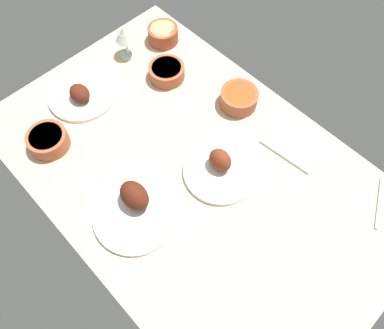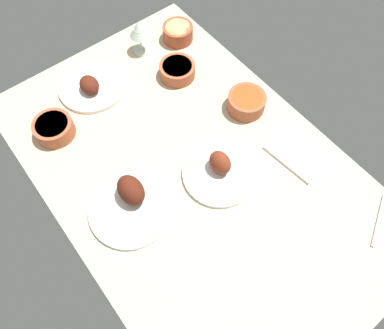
{
  "view_description": "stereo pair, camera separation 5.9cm",
  "coord_description": "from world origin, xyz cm",
  "px_view_note": "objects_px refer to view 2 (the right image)",
  "views": [
    {
      "loc": [
        -42.19,
        40.71,
        114.05
      ],
      "look_at": [
        0.0,
        0.0,
        6.0
      ],
      "focal_mm": 34.51,
      "sensor_mm": 36.0,
      "label": 1
    },
    {
      "loc": [
        -46.04,
        36.3,
        114.05
      ],
      "look_at": [
        0.0,
        0.0,
        6.0
      ],
      "focal_mm": 34.51,
      "sensor_mm": 36.0,
      "label": 2
    }
  ],
  "objects_px": {
    "plate_center_main": "(131,202)",
    "plate_near_viewer": "(92,86)",
    "plate_far_side": "(219,170)",
    "bowl_sauce": "(54,128)",
    "bowl_onions": "(177,70)",
    "bowl_pasta": "(178,32)",
    "wine_glass": "(139,31)",
    "fork_loose": "(379,220)",
    "bowl_soup": "(246,102)",
    "folded_napkin": "(296,155)"
  },
  "relations": [
    {
      "from": "bowl_sauce",
      "to": "bowl_pasta",
      "type": "distance_m",
      "value": 0.63
    },
    {
      "from": "bowl_soup",
      "to": "bowl_pasta",
      "type": "height_order",
      "value": "same"
    },
    {
      "from": "plate_near_viewer",
      "to": "wine_glass",
      "type": "relative_size",
      "value": 1.83
    },
    {
      "from": "plate_far_side",
      "to": "folded_napkin",
      "type": "xyz_separation_m",
      "value": [
        -0.11,
        -0.25,
        -0.02
      ]
    },
    {
      "from": "bowl_pasta",
      "to": "plate_far_side",
      "type": "bearing_deg",
      "value": 155.03
    },
    {
      "from": "plate_center_main",
      "to": "plate_near_viewer",
      "type": "height_order",
      "value": "plate_center_main"
    },
    {
      "from": "bowl_sauce",
      "to": "bowl_soup",
      "type": "height_order",
      "value": "bowl_soup"
    },
    {
      "from": "plate_near_viewer",
      "to": "folded_napkin",
      "type": "height_order",
      "value": "plate_near_viewer"
    },
    {
      "from": "wine_glass",
      "to": "fork_loose",
      "type": "relative_size",
      "value": 0.74
    },
    {
      "from": "bowl_sauce",
      "to": "fork_loose",
      "type": "bearing_deg",
      "value": -145.24
    },
    {
      "from": "bowl_pasta",
      "to": "fork_loose",
      "type": "xyz_separation_m",
      "value": [
        -1.02,
        -0.01,
        -0.03
      ]
    },
    {
      "from": "bowl_sauce",
      "to": "wine_glass",
      "type": "xyz_separation_m",
      "value": [
        0.15,
        -0.47,
        0.07
      ]
    },
    {
      "from": "bowl_onions",
      "to": "bowl_pasta",
      "type": "distance_m",
      "value": 0.2
    },
    {
      "from": "plate_center_main",
      "to": "bowl_sauce",
      "type": "bearing_deg",
      "value": 8.16
    },
    {
      "from": "plate_center_main",
      "to": "plate_near_viewer",
      "type": "distance_m",
      "value": 0.52
    },
    {
      "from": "plate_center_main",
      "to": "fork_loose",
      "type": "distance_m",
      "value": 0.78
    },
    {
      "from": "plate_near_viewer",
      "to": "bowl_onions",
      "type": "xyz_separation_m",
      "value": [
        -0.15,
        -0.3,
        0.01
      ]
    },
    {
      "from": "bowl_pasta",
      "to": "wine_glass",
      "type": "xyz_separation_m",
      "value": [
        0.04,
        0.15,
        0.07
      ]
    },
    {
      "from": "plate_near_viewer",
      "to": "bowl_pasta",
      "type": "relative_size",
      "value": 2.08
    },
    {
      "from": "folded_napkin",
      "to": "wine_glass",
      "type": "bearing_deg",
      "value": 10.3
    },
    {
      "from": "plate_center_main",
      "to": "folded_napkin",
      "type": "bearing_deg",
      "value": -109.68
    },
    {
      "from": "plate_far_side",
      "to": "wine_glass",
      "type": "height_order",
      "value": "wine_glass"
    },
    {
      "from": "bowl_pasta",
      "to": "wine_glass",
      "type": "height_order",
      "value": "wine_glass"
    },
    {
      "from": "plate_far_side",
      "to": "folded_napkin",
      "type": "distance_m",
      "value": 0.28
    },
    {
      "from": "wine_glass",
      "to": "plate_far_side",
      "type": "bearing_deg",
      "value": 169.31
    },
    {
      "from": "plate_far_side",
      "to": "bowl_sauce",
      "type": "bearing_deg",
      "value": 36.1
    },
    {
      "from": "bowl_soup",
      "to": "plate_center_main",
      "type": "bearing_deg",
      "value": 96.79
    },
    {
      "from": "plate_far_side",
      "to": "plate_near_viewer",
      "type": "relative_size",
      "value": 0.96
    },
    {
      "from": "plate_near_viewer",
      "to": "bowl_onions",
      "type": "relative_size",
      "value": 1.86
    },
    {
      "from": "bowl_sauce",
      "to": "folded_napkin",
      "type": "xyz_separation_m",
      "value": [
        -0.59,
        -0.6,
        -0.03
      ]
    },
    {
      "from": "plate_near_viewer",
      "to": "folded_napkin",
      "type": "bearing_deg",
      "value": -149.99
    },
    {
      "from": "bowl_soup",
      "to": "fork_loose",
      "type": "distance_m",
      "value": 0.59
    },
    {
      "from": "folded_napkin",
      "to": "bowl_sauce",
      "type": "bearing_deg",
      "value": 45.53
    },
    {
      "from": "folded_napkin",
      "to": "bowl_soup",
      "type": "bearing_deg",
      "value": -0.05
    },
    {
      "from": "bowl_onions",
      "to": "bowl_soup",
      "type": "xyz_separation_m",
      "value": [
        -0.28,
        -0.1,
        0.0
      ]
    },
    {
      "from": "plate_far_side",
      "to": "fork_loose",
      "type": "xyz_separation_m",
      "value": [
        -0.44,
        -0.29,
        -0.02
      ]
    },
    {
      "from": "wine_glass",
      "to": "bowl_sauce",
      "type": "bearing_deg",
      "value": 107.44
    },
    {
      "from": "bowl_onions",
      "to": "wine_glass",
      "type": "relative_size",
      "value": 0.98
    },
    {
      "from": "plate_far_side",
      "to": "fork_loose",
      "type": "distance_m",
      "value": 0.52
    },
    {
      "from": "plate_far_side",
      "to": "plate_center_main",
      "type": "bearing_deg",
      "value": 74.07
    },
    {
      "from": "folded_napkin",
      "to": "bowl_pasta",
      "type": "bearing_deg",
      "value": -1.67
    },
    {
      "from": "plate_center_main",
      "to": "wine_glass",
      "type": "relative_size",
      "value": 1.9
    },
    {
      "from": "plate_near_viewer",
      "to": "fork_loose",
      "type": "xyz_separation_m",
      "value": [
        -1.01,
        -0.43,
        -0.01
      ]
    },
    {
      "from": "bowl_sauce",
      "to": "bowl_onions",
      "type": "xyz_separation_m",
      "value": [
        -0.05,
        -0.5,
        -0.0
      ]
    },
    {
      "from": "bowl_soup",
      "to": "folded_napkin",
      "type": "distance_m",
      "value": 0.26
    },
    {
      "from": "bowl_sauce",
      "to": "bowl_soup",
      "type": "relative_size",
      "value": 0.99
    },
    {
      "from": "bowl_pasta",
      "to": "wine_glass",
      "type": "distance_m",
      "value": 0.17
    },
    {
      "from": "bowl_sauce",
      "to": "fork_loose",
      "type": "distance_m",
      "value": 1.12
    },
    {
      "from": "plate_far_side",
      "to": "bowl_onions",
      "type": "xyz_separation_m",
      "value": [
        0.43,
        -0.15,
        0.01
      ]
    },
    {
      "from": "plate_center_main",
      "to": "bowl_sauce",
      "type": "relative_size",
      "value": 1.93
    }
  ]
}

